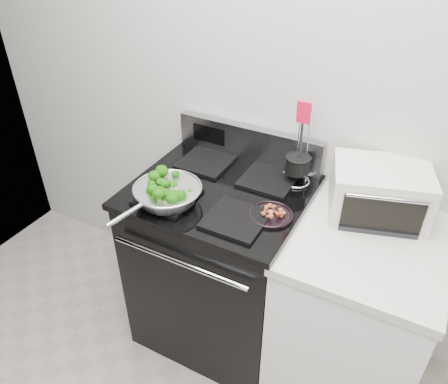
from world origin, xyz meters
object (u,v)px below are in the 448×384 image
Objects in this scene: skillet at (167,193)px; utensil_holder at (297,169)px; bacon_plate at (271,213)px; gas_range at (220,262)px; toaster_oven at (379,192)px.

skillet is 0.60m from utensil_holder.
skillet is at bearing -164.64° from bacon_plate.
gas_range is 0.87m from toaster_oven.
toaster_oven is at bearing 36.53° from skillet.
bacon_plate is 0.30m from utensil_holder.
skillet is 2.57× the size of bacon_plate.
bacon_plate is (0.29, -0.08, 0.48)m from gas_range.
utensil_holder reaches higher than skillet.
utensil_holder is 0.37m from toaster_oven.
bacon_plate is (0.44, 0.12, -0.03)m from skillet.
toaster_oven reaches higher than bacon_plate.
gas_range reaches higher than skillet.
toaster_oven is (0.81, 0.38, 0.03)m from skillet.
toaster_oven reaches higher than gas_range.
gas_range is 0.64m from utensil_holder.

